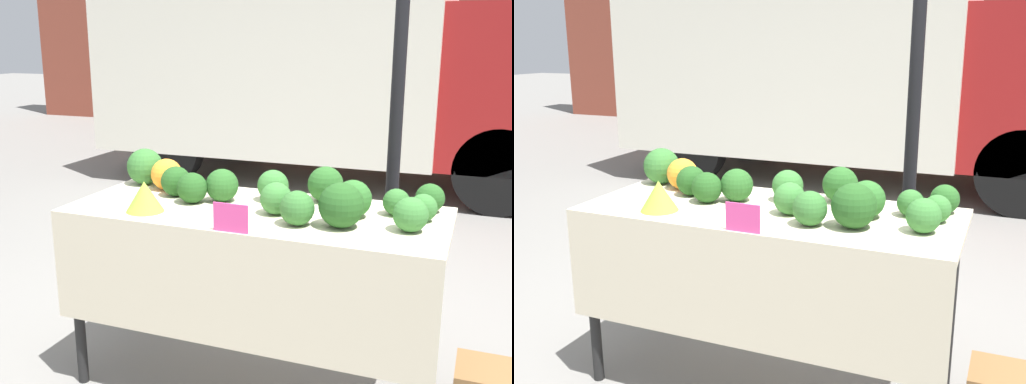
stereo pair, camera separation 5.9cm
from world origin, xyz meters
TOP-DOWN VIEW (x-y plane):
  - ground_plane at (0.00, 0.00)m, footprint 40.00×40.00m
  - tent_pole at (0.49, 0.77)m, footprint 0.07×0.07m
  - parked_truck at (-0.86, 4.33)m, footprint 5.20×2.08m
  - market_table at (0.00, -0.06)m, footprint 1.69×0.71m
  - orange_cauliflower at (-0.55, 0.17)m, footprint 0.16×0.16m
  - romanesco_head at (-0.45, -0.21)m, footprint 0.17×0.17m
  - broccoli_head_0 at (0.73, 0.24)m, footprint 0.13×0.13m
  - broccoli_head_1 at (0.42, -0.12)m, footprint 0.19×0.19m
  - broccoli_head_2 at (0.72, 0.09)m, footprint 0.12×0.12m
  - broccoli_head_3 at (-0.20, 0.07)m, footprint 0.16×0.16m
  - broccoli_head_4 at (0.60, 0.13)m, footprint 0.12×0.12m
  - broccoli_head_5 at (0.43, 0.04)m, footprint 0.16×0.16m
  - broccoli_head_6 at (0.11, -0.04)m, footprint 0.14×0.14m
  - broccoli_head_7 at (0.26, 0.24)m, footprint 0.17×0.17m
  - broccoli_head_8 at (0.02, 0.16)m, footprint 0.15×0.15m
  - broccoli_head_9 at (-0.32, -0.01)m, footprint 0.14×0.14m
  - broccoli_head_10 at (-0.71, 0.23)m, footprint 0.19×0.19m
  - broccoli_head_11 at (-0.45, 0.08)m, footprint 0.15×0.15m
  - broccoli_head_12 at (0.69, -0.08)m, footprint 0.14×0.14m
  - broccoli_head_13 at (0.24, -0.16)m, footprint 0.14×0.14m
  - price_sign at (0.03, -0.34)m, footprint 0.15×0.01m

SIDE VIEW (x-z plane):
  - ground_plane at x=0.00m, z-range 0.00..0.00m
  - market_table at x=0.00m, z-range 0.31..1.18m
  - broccoli_head_4 at x=0.60m, z-range 0.87..0.99m
  - broccoli_head_2 at x=0.72m, z-range 0.87..0.99m
  - price_sign at x=0.03m, z-range 0.87..0.99m
  - broccoli_head_0 at x=0.73m, z-range 0.87..1.00m
  - romanesco_head at x=-0.45m, z-range 0.87..1.01m
  - broccoli_head_12 at x=0.69m, z-range 0.87..1.01m
  - broccoli_head_6 at x=0.11m, z-range 0.87..1.02m
  - broccoli_head_9 at x=-0.32m, z-range 0.87..1.02m
  - broccoli_head_13 at x=0.24m, z-range 0.87..1.02m
  - broccoli_head_11 at x=-0.45m, z-range 0.87..1.02m
  - broccoli_head_8 at x=0.02m, z-range 0.87..1.02m
  - broccoli_head_3 at x=-0.20m, z-range 0.87..1.03m
  - orange_cauliflower at x=-0.55m, z-range 0.87..1.03m
  - broccoli_head_5 at x=0.43m, z-range 0.87..1.04m
  - broccoli_head_7 at x=0.26m, z-range 0.87..1.04m
  - broccoli_head_1 at x=0.42m, z-range 0.87..1.06m
  - broccoli_head_10 at x=-0.71m, z-range 0.87..1.06m
  - tent_pole at x=0.49m, z-range 0.00..2.62m
  - parked_truck at x=-0.86m, z-range 0.10..2.64m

